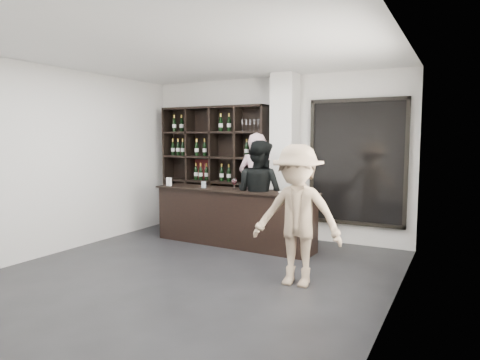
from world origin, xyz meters
The scene contains 12 objects.
floor centered at (0.00, 0.00, -0.01)m, with size 5.00×5.50×0.01m, color black.
wine_shelf centered at (-1.15, 2.57, 1.20)m, with size 2.20×0.35×2.40m, color black, non-canonical shape.
structural_column centered at (0.35, 2.47, 1.45)m, with size 0.40×0.40×2.90m, color silver.
glass_panel centered at (1.55, 2.69, 1.40)m, with size 1.60×0.08×2.10m.
tasting_counter centered at (-0.27, 1.75, 0.48)m, with size 2.89×0.61×0.95m.
taster_pink centered at (-0.15, 2.40, 0.95)m, with size 0.69×0.45×1.89m, color beige.
taster_black centered at (0.16, 1.85, 0.88)m, with size 0.86×0.67×1.77m, color black.
customer centered at (1.36, 0.40, 0.86)m, with size 1.12×0.64×1.73m, color #957D62.
wine_glass centered at (-0.25, 1.74, 1.06)m, with size 0.09×0.09×0.22m, color white, non-canonical shape.
spit_cup centered at (-0.84, 1.71, 1.00)m, with size 0.08×0.08×0.11m, color silver.
napkin_stack centered at (0.62, 1.75, 0.96)m, with size 0.11×0.11×0.02m, color white.
card_stand centered at (-1.55, 1.67, 1.02)m, with size 0.10×0.05×0.15m, color white.
Camera 1 is at (3.14, -4.46, 1.81)m, focal length 32.00 mm.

